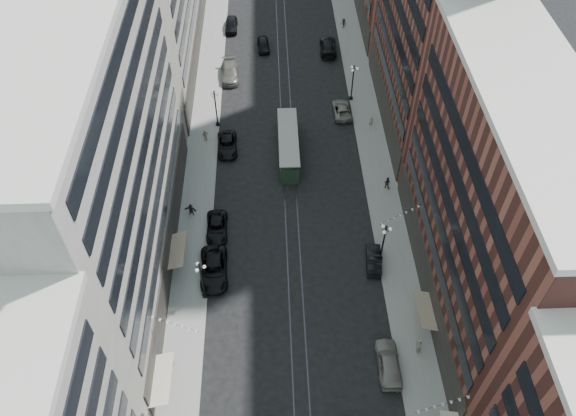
{
  "coord_description": "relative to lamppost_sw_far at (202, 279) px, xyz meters",
  "views": [
    {
      "loc": [
        -1.94,
        -3.69,
        48.39
      ],
      "look_at": [
        -0.53,
        35.35,
        5.0
      ],
      "focal_mm": 35.0,
      "sensor_mm": 36.0,
      "label": 1
    }
  ],
  "objects": [
    {
      "name": "car_11",
      "position": [
        16.77,
        28.98,
        -2.41
      ],
      "size": [
        2.43,
        5.03,
        1.38
      ],
      "primitive_type": "imported",
      "rotation": [
        0.0,
        0.0,
        3.17
      ],
      "color": "gray",
      "rests_on": "ground"
    },
    {
      "name": "lamppost_se_far",
      "position": [
        18.4,
        4.0,
        0.0
      ],
      "size": [
        1.03,
        1.14,
        5.52
      ],
      "color": "black",
      "rests_on": "sidewalk_east"
    },
    {
      "name": "car_13",
      "position": [
        6.21,
        45.4,
        -2.36
      ],
      "size": [
        2.05,
        4.46,
        1.48
      ],
      "primitive_type": "imported",
      "rotation": [
        0.0,
        0.0,
        0.07
      ],
      "color": "black",
      "rests_on": "ground"
    },
    {
      "name": "streetcar",
      "position": [
        9.2,
        21.05,
        -1.69
      ],
      "size": [
        2.44,
        11.01,
        3.04
      ],
      "color": "#243928",
      "rests_on": "ground"
    },
    {
      "name": "car_2",
      "position": [
        0.8,
        8.62,
        -2.41
      ],
      "size": [
        2.43,
        5.01,
        1.37
      ],
      "primitive_type": "imported",
      "rotation": [
        0.0,
        0.0,
        0.03
      ],
      "color": "black",
      "rests_on": "ground"
    },
    {
      "name": "pedestrian_5",
      "position": [
        -2.24,
        11.18,
        -2.16
      ],
      "size": [
        1.52,
        0.81,
        1.58
      ],
      "primitive_type": "imported",
      "rotation": [
        0.0,
        0.0,
        -0.28
      ],
      "color": "black",
      "rests_on": "sidewalk_west"
    },
    {
      "name": "lamppost_se_mid",
      "position": [
        18.4,
        32.0,
        0.0
      ],
      "size": [
        1.03,
        1.14,
        5.52
      ],
      "color": "black",
      "rests_on": "sidewalk_east"
    },
    {
      "name": "pedestrian_9",
      "position": [
        19.27,
        50.91,
        -2.15
      ],
      "size": [
        1.11,
        0.72,
        1.59
      ],
      "primitive_type": "imported",
      "rotation": [
        0.0,
        0.0,
        -0.32
      ],
      "color": "black",
      "rests_on": "sidewalk_east"
    },
    {
      "name": "car_7",
      "position": [
        1.47,
        22.32,
        -2.37
      ],
      "size": [
        2.69,
        5.36,
        1.46
      ],
      "primitive_type": "imported",
      "rotation": [
        0.0,
        0.0,
        0.05
      ],
      "color": "black",
      "rests_on": "ground"
    },
    {
      "name": "sidewalk_west",
      "position": [
        -1.8,
        42.0,
        -3.02
      ],
      "size": [
        4.0,
        180.0,
        0.15
      ],
      "primitive_type": "cube",
      "color": "gray",
      "rests_on": "ground"
    },
    {
      "name": "pedestrian_7",
      "position": [
        20.7,
        14.64,
        -2.14
      ],
      "size": [
        0.88,
        0.68,
        1.61
      ],
      "primitive_type": "imported",
      "rotation": [
        0.0,
        0.0,
        2.79
      ],
      "color": "black",
      "rests_on": "sidewalk_east"
    },
    {
      "name": "ground",
      "position": [
        9.2,
        32.0,
        -3.1
      ],
      "size": [
        220.0,
        220.0,
        0.0
      ],
      "primitive_type": "plane",
      "color": "black",
      "rests_on": "ground"
    },
    {
      "name": "pedestrian_2",
      "position": [
        -3.24,
        5.03,
        -1.99
      ],
      "size": [
        1.02,
        0.72,
        1.91
      ],
      "primitive_type": "imported",
      "rotation": [
        0.0,
        0.0,
        -0.25
      ],
      "color": "black",
      "rests_on": "sidewalk_west"
    },
    {
      "name": "car_extra_0",
      "position": [
        0.8,
        2.82,
        -2.26
      ],
      "size": [
        3.11,
        6.18,
        1.68
      ],
      "primitive_type": "imported",
      "rotation": [
        0.0,
        0.0,
        0.06
      ],
      "color": "black",
      "rests_on": "ground"
    },
    {
      "name": "rail_east",
      "position": [
        9.9,
        42.0,
        -3.09
      ],
      "size": [
        0.12,
        180.0,
        0.02
      ],
      "primitive_type": "cube",
      "color": "#2D2D33",
      "rests_on": "ground"
    },
    {
      "name": "pedestrian_4",
      "position": [
        20.32,
        -6.88,
        -1.98
      ],
      "size": [
        0.66,
        1.19,
        1.93
      ],
      "primitive_type": "imported",
      "rotation": [
        0.0,
        0.0,
        1.7
      ],
      "color": "beige",
      "rests_on": "sidewalk_east"
    },
    {
      "name": "car_4",
      "position": [
        17.31,
        -8.31,
        -2.21
      ],
      "size": [
        2.13,
        5.19,
        1.76
      ],
      "primitive_type": "imported",
      "rotation": [
        0.0,
        0.0,
        3.13
      ],
      "color": "gray",
      "rests_on": "ground"
    },
    {
      "name": "car_9",
      "position": [
        1.06,
        51.41,
        -2.28
      ],
      "size": [
        1.97,
        4.81,
        1.63
      ],
      "primitive_type": "imported",
      "rotation": [
        0.0,
        0.0,
        -0.01
      ],
      "color": "black",
      "rests_on": "ground"
    },
    {
      "name": "sidewalk_east",
      "position": [
        20.2,
        42.0,
        -3.02
      ],
      "size": [
        4.0,
        180.0,
        0.15
      ],
      "primitive_type": "cube",
      "color": "gray",
      "rests_on": "ground"
    },
    {
      "name": "building_east_mid",
      "position": [
        26.2,
        -0.0,
        8.9
      ],
      "size": [
        8.0,
        30.0,
        24.0
      ],
      "primitive_type": "cube",
      "color": "brown",
      "rests_on": "ground"
    },
    {
      "name": "pedestrian_6",
      "position": [
        -1.42,
        24.0,
        -2.14
      ],
      "size": [
        1.04,
        0.73,
        1.62
      ],
      "primitive_type": "imported",
      "rotation": [
        0.0,
        0.0,
        3.49
      ],
      "color": "gray",
      "rests_on": "sidewalk_west"
    },
    {
      "name": "pedestrian_8",
      "position": [
        20.35,
        26.15,
        -2.19
      ],
      "size": [
        0.57,
        0.38,
        1.52
      ],
      "primitive_type": "imported",
      "rotation": [
        0.0,
        0.0,
        3.11
      ],
      "color": "gray",
      "rests_on": "sidewalk_east"
    },
    {
      "name": "lamppost_sw_mid",
      "position": [
        0.0,
        27.0,
        0.0
      ],
      "size": [
        1.03,
        1.14,
        5.52
      ],
      "color": "black",
      "rests_on": "sidewalk_west"
    },
    {
      "name": "lamppost_sw_far",
      "position": [
        0.0,
        0.0,
        0.0
      ],
      "size": [
        1.03,
        1.14,
        5.52
      ],
      "color": "black",
      "rests_on": "sidewalk_west"
    },
    {
      "name": "building_west_mid",
      "position": [
        -7.8,
        5.0,
        10.9
      ],
      "size": [
        8.0,
        36.0,
        28.0
      ],
      "primitive_type": "cube",
      "color": "#9B978A",
      "rests_on": "ground"
    },
    {
      "name": "car_8",
      "position": [
        1.25,
        38.05,
        -2.23
      ],
      "size": [
        2.86,
        6.1,
        1.72
      ],
      "primitive_type": "imported",
      "rotation": [
        0.0,
        0.0,
        0.08
      ],
      "color": "#625F57",
      "rests_on": "ground"
    },
    {
      "name": "car_10",
      "position": [
        17.6,
        3.58,
        -2.39
      ],
      "size": [
        1.93,
        4.44,
        1.42
      ],
      "primitive_type": "imported",
      "rotation": [
        0.0,
        0.0,
        3.04
      ],
      "color": "black",
      "rests_on": "ground"
    },
    {
      "name": "car_12",
      "position": [
        16.17,
        44.43,
        -2.22
      ],
      "size": [
        2.71,
        6.11,
        1.74
      ],
      "primitive_type": "imported",
      "rotation": [
        0.0,
        0.0,
        3.1
      ],
      "color": "black",
      "rests_on": "ground"
    },
    {
      "name": "rail_west",
      "position": [
        8.5,
        42.0,
        -3.09
      ],
      "size": [
        0.12,
        180.0,
        0.02
      ],
      "primitive_type": "cube",
      "color": "#2D2D33",
      "rests_on": "ground"
    }
  ]
}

